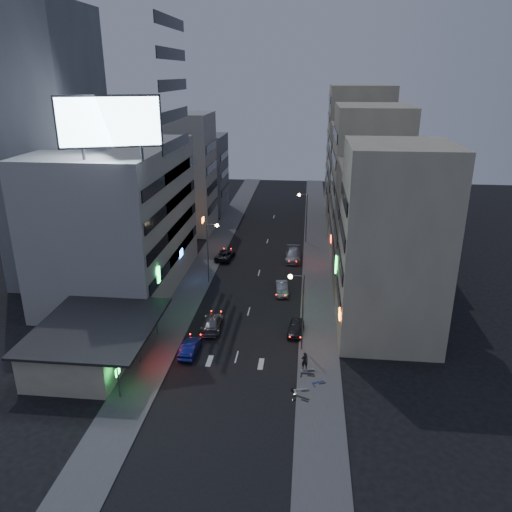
# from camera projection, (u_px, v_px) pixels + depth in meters

# --- Properties ---
(ground) EXTENTS (180.00, 180.00, 0.00)m
(ground) POSITION_uv_depth(u_px,v_px,m) (230.00, 380.00, 45.08)
(ground) COLOR black
(ground) RESTS_ON ground
(sidewalk_left) EXTENTS (4.00, 120.00, 0.12)m
(sidewalk_left) POSITION_uv_depth(u_px,v_px,m) (208.00, 260.00, 73.85)
(sidewalk_left) COLOR #4C4C4F
(sidewalk_left) RESTS_ON ground
(sidewalk_right) EXTENTS (4.00, 120.00, 0.12)m
(sidewalk_right) POSITION_uv_depth(u_px,v_px,m) (317.00, 264.00, 72.27)
(sidewalk_right) COLOR #4C4C4F
(sidewalk_right) RESTS_ON ground
(food_court) EXTENTS (11.00, 13.00, 3.88)m
(food_court) POSITION_uv_depth(u_px,v_px,m) (89.00, 342.00, 47.64)
(food_court) COLOR beige
(food_court) RESTS_ON ground
(white_building) EXTENTS (14.00, 24.00, 18.00)m
(white_building) POSITION_uv_depth(u_px,v_px,m) (119.00, 219.00, 62.32)
(white_building) COLOR #A6A6A1
(white_building) RESTS_ON ground
(grey_tower) EXTENTS (10.00, 14.00, 34.00)m
(grey_tower) POSITION_uv_depth(u_px,v_px,m) (53.00, 150.00, 63.25)
(grey_tower) COLOR gray
(grey_tower) RESTS_ON ground
(shophouse_near) EXTENTS (10.00, 11.00, 20.00)m
(shophouse_near) POSITION_uv_depth(u_px,v_px,m) (393.00, 244.00, 49.94)
(shophouse_near) COLOR beige
(shophouse_near) RESTS_ON ground
(shophouse_mid) EXTENTS (11.00, 12.00, 16.00)m
(shophouse_mid) POSITION_uv_depth(u_px,v_px,m) (381.00, 230.00, 61.32)
(shophouse_mid) COLOR gray
(shophouse_mid) RESTS_ON ground
(shophouse_far) EXTENTS (10.00, 14.00, 22.00)m
(shophouse_far) POSITION_uv_depth(u_px,v_px,m) (368.00, 184.00, 72.46)
(shophouse_far) COLOR beige
(shophouse_far) RESTS_ON ground
(far_left_a) EXTENTS (11.00, 10.00, 20.00)m
(far_left_a) POSITION_uv_depth(u_px,v_px,m) (180.00, 173.00, 85.16)
(far_left_a) COLOR #A6A6A1
(far_left_a) RESTS_ON ground
(far_left_b) EXTENTS (12.00, 10.00, 15.00)m
(far_left_b) POSITION_uv_depth(u_px,v_px,m) (195.00, 174.00, 98.21)
(far_left_b) COLOR gray
(far_left_b) RESTS_ON ground
(far_right_a) EXTENTS (11.00, 12.00, 18.00)m
(far_right_a) POSITION_uv_depth(u_px,v_px,m) (361.00, 177.00, 87.10)
(far_right_a) COLOR gray
(far_right_a) RESTS_ON ground
(far_right_b) EXTENTS (12.00, 12.00, 24.00)m
(far_right_b) POSITION_uv_depth(u_px,v_px,m) (358.00, 149.00, 99.09)
(far_right_b) COLOR beige
(far_right_b) RESTS_ON ground
(billboard) EXTENTS (9.52, 3.75, 6.20)m
(billboard) POSITION_uv_depth(u_px,v_px,m) (109.00, 122.00, 48.20)
(billboard) COLOR #595B60
(billboard) RESTS_ON white_building
(street_lamp_right_near) EXTENTS (1.60, 0.44, 8.02)m
(street_lamp_right_near) POSITION_uv_depth(u_px,v_px,m) (299.00, 301.00, 48.24)
(street_lamp_right_near) COLOR #595B60
(street_lamp_right_near) RESTS_ON sidewalk_right
(street_lamp_left) EXTENTS (1.60, 0.44, 8.02)m
(street_lamp_left) POSITION_uv_depth(u_px,v_px,m) (211.00, 244.00, 64.34)
(street_lamp_left) COLOR #595B60
(street_lamp_left) RESTS_ON sidewalk_left
(street_lamp_right_far) EXTENTS (1.60, 0.44, 8.02)m
(street_lamp_right_far) POSITION_uv_depth(u_px,v_px,m) (304.00, 211.00, 79.98)
(street_lamp_right_far) COLOR #595B60
(street_lamp_right_far) RESTS_ON sidewalk_right
(parked_car_right_near) EXTENTS (1.90, 4.00, 1.32)m
(parked_car_right_near) POSITION_uv_depth(u_px,v_px,m) (296.00, 328.00, 53.02)
(parked_car_right_near) COLOR #2C2A30
(parked_car_right_near) RESTS_ON ground
(parked_car_right_mid) EXTENTS (1.85, 4.23, 1.35)m
(parked_car_right_mid) POSITION_uv_depth(u_px,v_px,m) (282.00, 288.00, 62.70)
(parked_car_right_mid) COLOR #A4A6AC
(parked_car_right_mid) RESTS_ON ground
(parked_car_left) EXTENTS (2.68, 5.00, 1.34)m
(parked_car_left) POSITION_uv_depth(u_px,v_px,m) (225.00, 255.00, 74.26)
(parked_car_left) COLOR #242428
(parked_car_left) RESTS_ON ground
(parked_car_right_far) EXTENTS (2.38, 5.56, 1.60)m
(parked_car_right_far) POSITION_uv_depth(u_px,v_px,m) (293.00, 255.00, 73.87)
(parked_car_right_far) COLOR #94969B
(parked_car_right_far) RESTS_ON ground
(road_car_blue) EXTENTS (1.57, 4.22, 1.38)m
(road_car_blue) POSITION_uv_depth(u_px,v_px,m) (190.00, 348.00, 49.11)
(road_car_blue) COLOR navy
(road_car_blue) RESTS_ON ground
(road_car_silver) EXTENTS (2.23, 5.12, 1.47)m
(road_car_silver) POSITION_uv_depth(u_px,v_px,m) (212.00, 323.00, 53.93)
(road_car_silver) COLOR gray
(road_car_silver) RESTS_ON ground
(person) EXTENTS (0.71, 0.54, 1.73)m
(person) POSITION_uv_depth(u_px,v_px,m) (305.00, 361.00, 46.34)
(person) COLOR black
(person) RESTS_ON sidewalk_right
(scooter_black_a) EXTENTS (1.30, 1.93, 1.13)m
(scooter_black_a) POSITION_uv_depth(u_px,v_px,m) (310.00, 394.00, 42.09)
(scooter_black_a) COLOR black
(scooter_black_a) RESTS_ON sidewalk_right
(scooter_silver_a) EXTENTS (1.07, 1.94, 1.13)m
(scooter_silver_a) POSITION_uv_depth(u_px,v_px,m) (308.00, 383.00, 43.61)
(scooter_silver_a) COLOR #A3A5AA
(scooter_silver_a) RESTS_ON sidewalk_right
(scooter_blue) EXTENTS (1.26, 1.87, 1.09)m
(scooter_blue) POSITION_uv_depth(u_px,v_px,m) (324.00, 375.00, 44.69)
(scooter_blue) COLOR navy
(scooter_blue) RESTS_ON sidewalk_right
(scooter_black_b) EXTENTS (0.70, 1.93, 1.16)m
(scooter_black_b) POSITION_uv_depth(u_px,v_px,m) (315.00, 368.00, 45.69)
(scooter_black_b) COLOR black
(scooter_black_b) RESTS_ON sidewalk_right
(scooter_silver_b) EXTENTS (0.94, 1.88, 1.10)m
(scooter_silver_b) POSITION_uv_depth(u_px,v_px,m) (314.00, 363.00, 46.50)
(scooter_silver_b) COLOR #999BA0
(scooter_silver_b) RESTS_ON sidewalk_right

